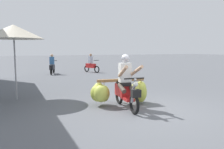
# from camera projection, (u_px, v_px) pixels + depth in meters

# --- Properties ---
(ground_plane) EXTENTS (120.00, 120.00, 0.00)m
(ground_plane) POSITION_uv_depth(u_px,v_px,m) (149.00, 111.00, 6.28)
(ground_plane) COLOR #56595E
(motorbike_main_loaded) EXTENTS (1.86, 1.89, 1.58)m
(motorbike_main_loaded) POSITION_uv_depth(u_px,v_px,m) (121.00, 90.00, 6.86)
(motorbike_main_loaded) COLOR black
(motorbike_main_loaded) RESTS_ON ground
(motorbike_distant_ahead_left) EXTENTS (0.70, 1.56, 1.40)m
(motorbike_distant_ahead_left) POSITION_uv_depth(u_px,v_px,m) (52.00, 66.00, 15.54)
(motorbike_distant_ahead_left) COLOR black
(motorbike_distant_ahead_left) RESTS_ON ground
(motorbike_distant_ahead_right) EXTENTS (0.81, 1.51, 1.40)m
(motorbike_distant_ahead_right) POSITION_uv_depth(u_px,v_px,m) (91.00, 65.00, 16.86)
(motorbike_distant_ahead_right) COLOR black
(motorbike_distant_ahead_right) RESTS_ON ground
(market_umbrella_near_shop) EXTENTS (1.96, 1.96, 2.54)m
(market_umbrella_near_shop) POSITION_uv_depth(u_px,v_px,m) (14.00, 32.00, 7.47)
(market_umbrella_near_shop) COLOR #99999E
(market_umbrella_near_shop) RESTS_ON ground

